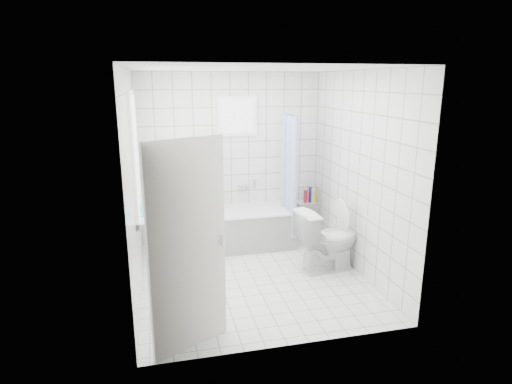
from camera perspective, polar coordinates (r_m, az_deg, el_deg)
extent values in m
plane|color=white|center=(5.63, -0.40, -11.37)|extent=(3.00, 3.00, 0.00)
plane|color=white|center=(5.06, -0.46, 16.14)|extent=(3.00, 3.00, 0.00)
cube|color=white|center=(6.63, -3.34, 4.46)|extent=(2.80, 0.02, 2.60)
cube|color=white|center=(3.80, 4.67, -3.28)|extent=(2.80, 0.02, 2.60)
cube|color=white|center=(5.07, -16.03, 0.77)|extent=(0.02, 3.00, 2.60)
cube|color=white|center=(5.66, 13.52, 2.33)|extent=(0.02, 3.00, 2.60)
cube|color=white|center=(5.31, -15.64, 4.69)|extent=(0.01, 0.90, 1.40)
cube|color=white|center=(6.53, -2.48, 10.06)|extent=(0.50, 0.01, 0.50)
cube|color=white|center=(5.47, -14.65, -2.93)|extent=(0.18, 1.02, 0.08)
cube|color=silver|center=(3.93, -9.04, -7.44)|extent=(0.73, 0.41, 2.00)
cube|color=white|center=(6.55, -1.96, -4.93)|extent=(1.54, 0.75, 0.55)
cube|color=white|center=(6.46, -1.98, -2.51)|extent=(1.56, 0.77, 0.03)
cube|color=white|center=(6.26, -9.50, -1.51)|extent=(0.15, 0.85, 1.50)
cube|color=white|center=(7.09, 7.03, -3.50)|extent=(0.40, 0.24, 0.55)
imported|color=white|center=(5.78, 9.58, -6.23)|extent=(0.90, 0.59, 0.86)
cylinder|color=silver|center=(6.35, 4.43, 10.36)|extent=(0.02, 0.80, 0.02)
cube|color=silver|center=(6.72, -1.73, 0.69)|extent=(0.18, 0.06, 0.06)
imported|color=white|center=(5.39, -14.63, -1.81)|extent=(0.18, 0.18, 0.17)
imported|color=silver|center=(5.56, -14.64, -0.69)|extent=(0.12, 0.12, 0.29)
imported|color=pink|center=(5.74, -14.59, -0.74)|extent=(0.12, 0.12, 0.19)
imported|color=#34E9EB|center=(5.26, -14.67, -1.97)|extent=(0.10, 0.10, 0.21)
cylinder|color=yellow|center=(6.93, 7.66, -0.52)|extent=(0.06, 0.06, 0.25)
cylinder|color=red|center=(6.97, 6.64, -0.57)|extent=(0.06, 0.06, 0.21)
cylinder|color=#1F19C9|center=(7.00, 7.29, -0.31)|extent=(0.06, 0.06, 0.26)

